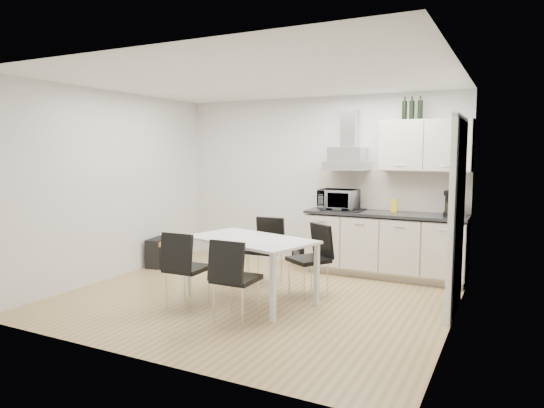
% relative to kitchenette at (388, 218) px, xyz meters
% --- Properties ---
extents(ground, '(4.50, 4.50, 0.00)m').
position_rel_kitchenette_xyz_m(ground, '(-1.18, -1.73, -0.83)').
color(ground, tan).
rests_on(ground, ground).
extents(wall_back, '(4.50, 0.10, 2.60)m').
position_rel_kitchenette_xyz_m(wall_back, '(-1.18, 0.27, 0.47)').
color(wall_back, silver).
rests_on(wall_back, ground).
extents(wall_front, '(4.50, 0.10, 2.60)m').
position_rel_kitchenette_xyz_m(wall_front, '(-1.18, -3.73, 0.47)').
color(wall_front, silver).
rests_on(wall_front, ground).
extents(wall_left, '(0.10, 4.00, 2.60)m').
position_rel_kitchenette_xyz_m(wall_left, '(-3.43, -1.73, 0.47)').
color(wall_left, silver).
rests_on(wall_left, ground).
extents(wall_right, '(0.10, 4.00, 2.60)m').
position_rel_kitchenette_xyz_m(wall_right, '(1.07, -1.73, 0.47)').
color(wall_right, silver).
rests_on(wall_right, ground).
extents(ceiling, '(4.50, 4.50, 0.00)m').
position_rel_kitchenette_xyz_m(ceiling, '(-1.18, -1.73, 1.77)').
color(ceiling, white).
rests_on(ceiling, wall_back).
extents(doorway, '(0.08, 1.04, 2.10)m').
position_rel_kitchenette_xyz_m(doorway, '(1.03, -1.18, 0.22)').
color(doorway, white).
rests_on(doorway, ground).
extents(kitchenette, '(2.22, 0.64, 2.52)m').
position_rel_kitchenette_xyz_m(kitchenette, '(0.00, 0.00, 0.00)').
color(kitchenette, beige).
rests_on(kitchenette, ground).
extents(dining_table, '(1.67, 1.22, 0.75)m').
position_rel_kitchenette_xyz_m(dining_table, '(-1.18, -1.85, -0.15)').
color(dining_table, white).
rests_on(dining_table, ground).
extents(chair_far_left, '(0.48, 0.53, 0.88)m').
position_rel_kitchenette_xyz_m(chair_far_left, '(-1.37, -1.14, -0.39)').
color(chair_far_left, black).
rests_on(chair_far_left, ground).
extents(chair_far_right, '(0.64, 0.66, 0.88)m').
position_rel_kitchenette_xyz_m(chair_far_right, '(-0.64, -1.38, -0.39)').
color(chair_far_right, black).
rests_on(chair_far_right, ground).
extents(chair_near_left, '(0.45, 0.51, 0.88)m').
position_rel_kitchenette_xyz_m(chair_near_left, '(-1.70, -2.40, -0.39)').
color(chair_near_left, black).
rests_on(chair_near_left, ground).
extents(chair_near_right, '(0.44, 0.50, 0.88)m').
position_rel_kitchenette_xyz_m(chair_near_right, '(-0.97, -2.54, -0.39)').
color(chair_near_right, black).
rests_on(chair_near_right, ground).
extents(guitar_amp, '(0.33, 0.56, 0.44)m').
position_rel_kitchenette_xyz_m(guitar_amp, '(-3.30, -0.96, -0.61)').
color(guitar_amp, black).
rests_on(guitar_amp, ground).
extents(floor_speaker, '(0.17, 0.16, 0.28)m').
position_rel_kitchenette_xyz_m(floor_speaker, '(-1.45, 0.17, -0.69)').
color(floor_speaker, black).
rests_on(floor_speaker, ground).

